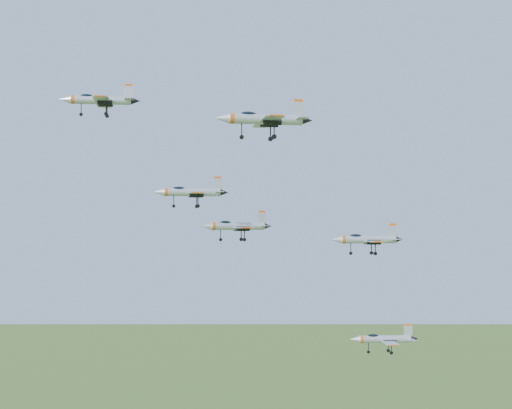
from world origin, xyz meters
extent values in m
cylinder|color=#A8ADB5|center=(-12.97, 15.26, 162.49)|extent=(10.10, 2.80, 1.44)
cone|color=#A8ADB5|center=(-18.91, 16.08, 162.49)|extent=(2.18, 1.70, 1.44)
cone|color=black|center=(-7.24, 14.47, 162.49)|extent=(1.71, 1.43, 1.23)
ellipsoid|color=black|center=(-15.39, 15.59, 163.03)|extent=(2.56, 1.36, 0.92)
cube|color=#A8ADB5|center=(-13.17, 12.15, 162.21)|extent=(3.20, 5.19, 0.16)
cube|color=#A8ADB5|center=(-12.32, 18.31, 162.21)|extent=(3.20, 5.19, 0.16)
cube|color=#A8ADB5|center=(-8.45, 14.63, 163.98)|extent=(1.67, 0.36, 2.33)
cube|color=#CD510E|center=(-8.45, 14.63, 165.21)|extent=(1.23, 0.32, 0.39)
cylinder|color=#A8ADB5|center=(0.81, 4.95, 146.58)|extent=(9.02, 2.13, 1.29)
cone|color=#A8ADB5|center=(-4.53, 5.46, 146.58)|extent=(1.90, 1.45, 1.29)
cone|color=black|center=(5.95, 4.46, 146.58)|extent=(1.49, 1.22, 1.10)
ellipsoid|color=black|center=(-1.37, 5.16, 147.07)|extent=(2.26, 1.13, 0.82)
cube|color=#A8ADB5|center=(0.74, 2.16, 146.34)|extent=(2.69, 4.57, 0.14)
cube|color=#A8ADB5|center=(1.27, 7.70, 146.34)|extent=(2.69, 4.57, 0.14)
cube|color=#A8ADB5|center=(4.86, 4.57, 147.92)|extent=(1.49, 0.26, 2.09)
cube|color=#CD510E|center=(4.86, 4.57, 149.02)|extent=(1.10, 0.24, 0.35)
cylinder|color=#A8ADB5|center=(6.66, -16.78, 155.47)|extent=(9.91, 2.31, 1.42)
cone|color=#A8ADB5|center=(0.79, -16.24, 155.47)|extent=(2.09, 1.59, 1.42)
cone|color=black|center=(12.31, -17.30, 155.47)|extent=(1.63, 1.34, 1.21)
ellipsoid|color=black|center=(4.27, -16.56, 156.01)|extent=(2.48, 1.24, 0.90)
cube|color=#A8ADB5|center=(6.60, -19.84, 155.20)|extent=(2.94, 5.01, 0.15)
cube|color=#A8ADB5|center=(7.16, -13.76, 155.20)|extent=(2.94, 5.01, 0.15)
cube|color=#A8ADB5|center=(11.12, -17.19, 156.95)|extent=(1.64, 0.28, 2.29)
cube|color=#CD510E|center=(11.12, -17.19, 158.15)|extent=(1.21, 0.26, 0.38)
cylinder|color=#A8ADB5|center=(8.36, 4.91, 141.15)|extent=(8.78, 1.31, 1.27)
cone|color=#A8ADB5|center=(3.10, 4.93, 141.15)|extent=(1.76, 1.27, 1.27)
cone|color=black|center=(13.43, 4.89, 141.15)|extent=(1.37, 1.08, 1.08)
ellipsoid|color=black|center=(6.22, 4.92, 141.62)|extent=(2.15, 0.92, 0.80)
cube|color=#A8ADB5|center=(8.54, 2.18, 140.90)|extent=(2.26, 4.30, 0.14)
cube|color=#A8ADB5|center=(8.57, 7.64, 140.90)|extent=(2.26, 4.30, 0.14)
cube|color=#A8ADB5|center=(12.36, 4.89, 142.46)|extent=(1.46, 0.12, 2.05)
cube|color=#CD510E|center=(12.36, 4.89, 143.53)|extent=(1.07, 0.14, 0.34)
cylinder|color=#A8ADB5|center=(23.93, -11.47, 139.23)|extent=(8.14, 2.32, 1.16)
cone|color=#A8ADB5|center=(19.14, -10.77, 139.23)|extent=(1.76, 1.39, 1.16)
cone|color=black|center=(28.53, -12.15, 139.23)|extent=(1.38, 1.16, 0.99)
ellipsoid|color=black|center=(21.98, -11.19, 139.67)|extent=(2.07, 1.11, 0.74)
cube|color=#A8ADB5|center=(23.74, -13.98, 139.01)|extent=(2.61, 4.20, 0.13)
cube|color=#A8ADB5|center=(24.47, -9.02, 139.01)|extent=(2.61, 4.20, 0.13)
cube|color=#A8ADB5|center=(27.56, -12.00, 140.44)|extent=(1.34, 0.30, 1.88)
cube|color=#CD510E|center=(27.56, -12.00, 141.43)|extent=(0.99, 0.27, 0.31)
cylinder|color=#A8ADB5|center=(32.71, 1.26, 122.35)|extent=(8.58, 2.99, 1.23)
cone|color=#A8ADB5|center=(27.72, 2.34, 122.35)|extent=(1.92, 1.56, 1.23)
cone|color=black|center=(37.52, 0.23, 122.35)|extent=(1.51, 1.30, 1.04)
ellipsoid|color=black|center=(30.68, 1.70, 122.81)|extent=(2.22, 1.30, 0.78)
cube|color=#A8ADB5|center=(32.34, -1.36, 122.11)|extent=(3.00, 4.52, 0.13)
cube|color=#A8ADB5|center=(33.45, 3.81, 122.11)|extent=(3.00, 4.52, 0.13)
cube|color=#A8ADB5|center=(36.50, 0.45, 123.63)|extent=(1.41, 0.41, 1.99)
cube|color=#CD510E|center=(36.50, 0.45, 124.67)|extent=(1.04, 0.35, 0.33)
camera|label=1|loc=(-20.17, -107.47, 141.58)|focal=50.00mm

